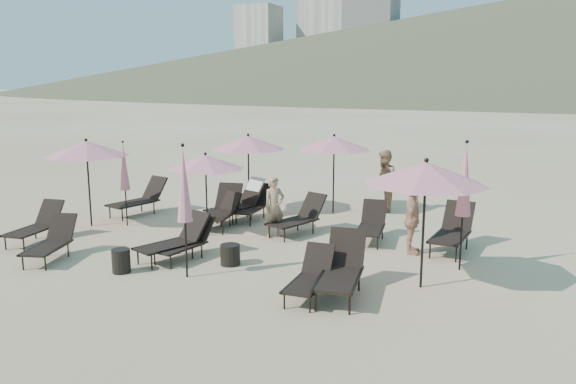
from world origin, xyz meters
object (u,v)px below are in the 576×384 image
at_px(umbrella_open_0, 86,149).
at_px(side_table_0, 121,261).
at_px(lounger_3, 186,241).
at_px(lounger_10, 371,224).
at_px(lounger_6, 140,198).
at_px(lounger_11, 453,230).
at_px(lounger_4, 341,269).
at_px(lounger_2, 175,239).
at_px(umbrella_closed_0, 184,185).
at_px(lounger_9, 299,217).
at_px(lounger_12, 222,208).
at_px(beachgoer_b, 384,181).
at_px(lounger_7, 217,212).
at_px(lounger_0, 36,225).
at_px(umbrella_open_2, 426,173).
at_px(side_table_1, 230,255).
at_px(lounger_13, 240,201).
at_px(lounger_8, 252,204).
at_px(umbrella_closed_1, 465,181).
at_px(lounger_5, 310,276).
at_px(umbrella_open_1, 206,162).
at_px(umbrella_open_3, 248,143).
at_px(umbrella_open_4, 334,143).
at_px(beachgoer_a, 274,207).
at_px(beachgoer_c, 412,220).
at_px(umbrella_closed_2, 124,167).

distance_m(umbrella_open_0, side_table_0, 4.71).
relative_size(lounger_3, lounger_10, 0.96).
distance_m(lounger_6, lounger_11, 8.97).
bearing_deg(lounger_4, lounger_11, 59.45).
height_order(lounger_2, lounger_6, lounger_6).
bearing_deg(umbrella_closed_0, lounger_9, 79.87).
xyz_separation_m(lounger_12, beachgoer_b, (3.49, 3.57, 0.44)).
bearing_deg(lounger_6, lounger_7, 5.62).
relative_size(lounger_0, lounger_11, 0.92).
bearing_deg(lounger_9, umbrella_open_2, -16.42).
bearing_deg(side_table_1, lounger_6, 148.32).
xyz_separation_m(lounger_9, side_table_1, (-0.32, -2.91, -0.24)).
distance_m(lounger_13, side_table_0, 5.05).
distance_m(lounger_8, lounger_13, 0.36).
distance_m(lounger_6, lounger_13, 3.08).
bearing_deg(lounger_0, umbrella_closed_1, 3.39).
bearing_deg(umbrella_closed_1, beachgoer_b, 121.83).
relative_size(lounger_5, side_table_1, 3.40).
bearing_deg(umbrella_closed_0, umbrella_open_1, 115.43).
relative_size(lounger_6, umbrella_closed_1, 0.71).
relative_size(umbrella_open_3, beachgoer_b, 1.27).
bearing_deg(umbrella_open_4, lounger_3, -103.73).
height_order(umbrella_open_0, umbrella_open_4, umbrella_open_0).
height_order(side_table_1, beachgoer_a, beachgoer_a).
bearing_deg(side_table_1, lounger_4, -13.63).
relative_size(lounger_5, lounger_10, 0.91).
xyz_separation_m(side_table_0, beachgoer_c, (5.10, 3.79, 0.54)).
bearing_deg(lounger_13, lounger_4, -24.54).
xyz_separation_m(lounger_11, umbrella_open_4, (-3.85, 2.53, 1.61)).
xyz_separation_m(umbrella_open_0, umbrella_closed_0, (4.77, -2.37, -0.24)).
height_order(lounger_10, lounger_11, lounger_11).
distance_m(umbrella_open_1, umbrella_closed_2, 2.53).
relative_size(lounger_11, side_table_1, 4.19).
bearing_deg(umbrella_open_1, umbrella_open_3, 95.42).
distance_m(umbrella_open_1, umbrella_open_3, 2.71).
bearing_deg(lounger_12, lounger_0, -148.06).
bearing_deg(lounger_9, lounger_12, -158.54).
height_order(lounger_8, umbrella_open_1, umbrella_open_1).
relative_size(lounger_7, umbrella_closed_1, 0.60).
distance_m(lounger_13, umbrella_closed_1, 6.78).
distance_m(lounger_6, umbrella_closed_2, 1.77).
distance_m(lounger_0, umbrella_closed_1, 10.03).
bearing_deg(lounger_4, umbrella_open_2, 28.61).
xyz_separation_m(umbrella_open_3, umbrella_open_4, (2.29, 1.06, -0.01)).
relative_size(lounger_9, umbrella_open_0, 0.76).
relative_size(lounger_7, lounger_11, 0.88).
relative_size(lounger_9, umbrella_closed_1, 0.67).
bearing_deg(lounger_0, lounger_2, -4.86).
xyz_separation_m(umbrella_closed_0, beachgoer_c, (3.71, 3.47, -1.08)).
bearing_deg(umbrella_open_3, umbrella_open_0, -134.50).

